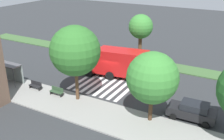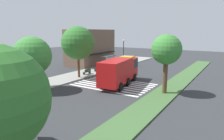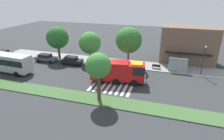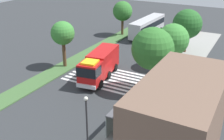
{
  "view_description": "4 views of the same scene",
  "coord_description": "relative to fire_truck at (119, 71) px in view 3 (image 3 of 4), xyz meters",
  "views": [
    {
      "loc": [
        -15.32,
        27.24,
        13.88
      ],
      "look_at": [
        -0.82,
        1.42,
        1.79
      ],
      "focal_mm": 42.81,
      "sensor_mm": 36.0,
      "label": 1
    },
    {
      "loc": [
        -23.41,
        -14.42,
        7.31
      ],
      "look_at": [
        1.03,
        1.03,
        1.79
      ],
      "focal_mm": 32.33,
      "sensor_mm": 36.0,
      "label": 2
    },
    {
      "loc": [
        8.15,
        -29.39,
        14.29
      ],
      "look_at": [
        -1.25,
        0.97,
        1.35
      ],
      "focal_mm": 30.7,
      "sensor_mm": 36.0,
      "label": 3
    },
    {
      "loc": [
        30.56,
        17.79,
        16.59
      ],
      "look_at": [
        -0.61,
        0.78,
        1.13
      ],
      "focal_mm": 44.94,
      "sensor_mm": 36.0,
      "label": 4
    }
  ],
  "objects": [
    {
      "name": "storefront_building",
      "position": [
        11.37,
        14.18,
        1.8
      ],
      "size": [
        11.22,
        6.41,
        7.74
      ],
      "color": "brown",
      "rests_on": "ground_plane"
    },
    {
      "name": "parked_car_west",
      "position": [
        -29.92,
        5.31,
        -1.22
      ],
      "size": [
        4.34,
        2.26,
        1.65
      ],
      "rotation": [
        0.0,
        0.0,
        -0.05
      ],
      "color": "#720505",
      "rests_on": "ground_plane"
    },
    {
      "name": "sidewalk_tree_center",
      "position": [
        -0.15,
        7.5,
        3.49
      ],
      "size": [
        5.16,
        5.16,
        8.01
      ],
      "color": "#513823",
      "rests_on": "sidewalk"
    },
    {
      "name": "sidewalk_tree_far_west",
      "position": [
        -16.16,
        7.5,
        2.93
      ],
      "size": [
        4.89,
        4.89,
        7.33
      ],
      "color": "#513823",
      "rests_on": "sidewalk"
    },
    {
      "name": "parked_car_mid",
      "position": [
        -18.2,
        5.3,
        -1.2
      ],
      "size": [
        4.81,
        2.07,
        1.69
      ],
      "rotation": [
        0.0,
        0.0,
        0.02
      ],
      "color": "#474C51",
      "rests_on": "ground_plane"
    },
    {
      "name": "bus_stop_shelter",
      "position": [
        9.54,
        7.89,
        -0.18
      ],
      "size": [
        3.5,
        1.4,
        2.46
      ],
      "color": "#4C4C51",
      "rests_on": "sidewalk"
    },
    {
      "name": "median_strip",
      "position": [
        -0.52,
        -6.72,
        -2.0
      ],
      "size": [
        60.0,
        3.0,
        0.14
      ],
      "primitive_type": "cube",
      "color": "#3D6033",
      "rests_on": "ground_plane"
    },
    {
      "name": "crosswalk",
      "position": [
        -0.67,
        0.64,
        -2.06
      ],
      "size": [
        6.75,
        10.55,
        0.01
      ],
      "color": "silver",
      "rests_on": "ground_plane"
    },
    {
      "name": "bench_west_of_shelter",
      "position": [
        2.38,
        7.9,
        -1.48
      ],
      "size": [
        1.6,
        0.5,
        0.9
      ],
      "color": "#2D472D",
      "rests_on": "sidewalk"
    },
    {
      "name": "median_tree_west",
      "position": [
        -1.09,
        -6.72,
        3.15
      ],
      "size": [
        3.47,
        3.47,
        6.9
      ],
      "color": "#513823",
      "rests_on": "median_strip"
    },
    {
      "name": "transit_bus",
      "position": [
        -22.46,
        -2.0,
        0.05
      ],
      "size": [
        12.03,
        3.29,
        3.57
      ],
      "rotation": [
        0.0,
        0.0,
        3.09
      ],
      "color": "#B2B2B7",
      "rests_on": "ground_plane"
    },
    {
      "name": "street_lamp",
      "position": [
        13.7,
        7.1,
        1.36
      ],
      "size": [
        0.36,
        0.36,
        5.5
      ],
      "color": "#2D2D30",
      "rests_on": "sidewalk"
    },
    {
      "name": "fire_truck",
      "position": [
        0.0,
        0.0,
        0.0
      ],
      "size": [
        9.48,
        3.98,
        3.64
      ],
      "rotation": [
        0.0,
        0.0,
        0.15
      ],
      "color": "#B71414",
      "rests_on": "ground_plane"
    },
    {
      "name": "sidewalk",
      "position": [
        -0.52,
        8.95,
        -2.0
      ],
      "size": [
        60.0,
        4.88,
        0.14
      ],
      "primitive_type": "cube",
      "color": "gray",
      "rests_on": "ground_plane"
    },
    {
      "name": "ground_plane",
      "position": [
        -0.52,
        0.64,
        -2.07
      ],
      "size": [
        120.0,
        120.0,
        0.0
      ],
      "primitive_type": "plane",
      "color": "#2D3033"
    },
    {
      "name": "bench_near_shelter",
      "position": [
        5.54,
        7.9,
        -1.48
      ],
      "size": [
        1.6,
        0.5,
        0.9
      ],
      "color": "black",
      "rests_on": "sidewalk"
    },
    {
      "name": "parked_car_east",
      "position": [
        -11.8,
        5.3,
        -1.17
      ],
      "size": [
        4.49,
        2.2,
        1.76
      ],
      "rotation": [
        0.0,
        0.0,
        0.03
      ],
      "color": "black",
      "rests_on": "ground_plane"
    },
    {
      "name": "sidewalk_tree_west",
      "position": [
        -8.46,
        7.5,
        2.34
      ],
      "size": [
        4.67,
        4.67,
        6.62
      ],
      "color": "#47301E",
      "rests_on": "sidewalk"
    }
  ]
}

